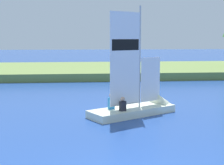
# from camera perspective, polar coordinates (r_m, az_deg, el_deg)

# --- Properties ---
(shore_bank) EXTENTS (80.00, 13.97, 0.71)m
(shore_bank) POSITION_cam_1_polar(r_m,az_deg,el_deg) (35.13, -3.70, 2.18)
(shore_bank) COLOR olive
(shore_bank) RESTS_ON ground
(sailboat) EXTENTS (5.03, 3.66, 5.75)m
(sailboat) POSITION_cam_1_polar(r_m,az_deg,el_deg) (16.75, 5.90, -3.91)
(sailboat) COLOR silver
(sailboat) RESTS_ON ground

